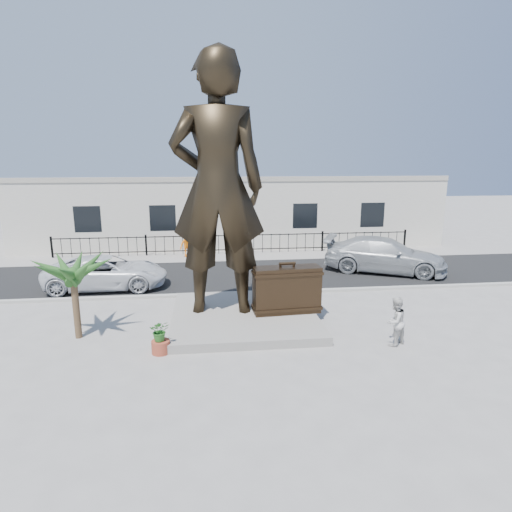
{
  "coord_description": "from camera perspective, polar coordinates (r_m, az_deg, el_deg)",
  "views": [
    {
      "loc": [
        -1.76,
        -13.29,
        5.84
      ],
      "look_at": [
        0.0,
        2.0,
        2.3
      ],
      "focal_mm": 30.0,
      "sensor_mm": 36.0,
      "label": 1
    }
  ],
  "objects": [
    {
      "name": "building",
      "position": [
        30.56,
        -3.23,
        6.1
      ],
      "size": [
        28.0,
        7.0,
        4.4
      ],
      "primitive_type": "cube",
      "color": "silver",
      "rests_on": "ground"
    },
    {
      "name": "car_white",
      "position": [
        20.64,
        -19.27,
        -2.05
      ],
      "size": [
        5.42,
        2.6,
        1.49
      ],
      "primitive_type": "imported",
      "rotation": [
        0.0,
        0.0,
        1.6
      ],
      "color": "silver",
      "rests_on": "street"
    },
    {
      "name": "tourist",
      "position": [
        14.37,
        18.05,
        -8.29
      ],
      "size": [
        0.97,
        0.91,
        1.58
      ],
      "primitive_type": "imported",
      "rotation": [
        0.0,
        0.0,
        3.68
      ],
      "color": "silver",
      "rests_on": "ground"
    },
    {
      "name": "far_sidewalk",
      "position": [
        26.02,
        -2.51,
        -0.01
      ],
      "size": [
        40.0,
        2.5,
        0.02
      ],
      "primitive_type": "cube",
      "color": "#9E9991",
      "rests_on": "ground"
    },
    {
      "name": "shrub",
      "position": [
        13.47,
        -12.69,
        -9.68
      ],
      "size": [
        0.65,
        0.58,
        0.66
      ],
      "primitive_type": "imported",
      "rotation": [
        0.0,
        0.0,
        0.11
      ],
      "color": "#266320",
      "rests_on": "planter"
    },
    {
      "name": "suitcase",
      "position": [
        15.65,
        4.12,
        -4.5
      ],
      "size": [
        2.47,
        0.94,
        1.71
      ],
      "primitive_type": "cube",
      "rotation": [
        0.0,
        0.0,
        0.07
      ],
      "color": "black",
      "rests_on": "plinth"
    },
    {
      "name": "street",
      "position": [
        22.15,
        -1.77,
        -2.33
      ],
      "size": [
        40.0,
        7.0,
        0.01
      ],
      "primitive_type": "cube",
      "color": "black",
      "rests_on": "ground"
    },
    {
      "name": "curb",
      "position": [
        18.79,
        -0.87,
        -4.96
      ],
      "size": [
        40.0,
        0.25,
        0.12
      ],
      "primitive_type": "cube",
      "color": "#A5A399",
      "rests_on": "ground"
    },
    {
      "name": "fence",
      "position": [
        26.67,
        -2.65,
        1.61
      ],
      "size": [
        22.0,
        0.1,
        1.2
      ],
      "primitive_type": "cube",
      "color": "black",
      "rests_on": "ground"
    },
    {
      "name": "statue",
      "position": [
        15.25,
        -5.18,
        9.16
      ],
      "size": [
        3.46,
        2.39,
        9.09
      ],
      "primitive_type": "imported",
      "rotation": [
        0.0,
        0.0,
        3.07
      ],
      "color": "black",
      "rests_on": "plinth"
    },
    {
      "name": "worker",
      "position": [
        25.96,
        -9.19,
        1.56
      ],
      "size": [
        1.14,
        1.0,
        1.53
      ],
      "primitive_type": "imported",
      "rotation": [
        0.0,
        0.0,
        0.55
      ],
      "color": "orange",
      "rests_on": "far_sidewalk"
    },
    {
      "name": "ground",
      "position": [
        14.63,
        0.91,
        -10.58
      ],
      "size": [
        100.0,
        100.0,
        0.0
      ],
      "primitive_type": "plane",
      "color": "#9E9991",
      "rests_on": "ground"
    },
    {
      "name": "car_silver",
      "position": [
        23.26,
        16.77,
        0.13
      ],
      "size": [
        6.62,
        4.85,
        1.78
      ],
      "primitive_type": "imported",
      "rotation": [
        0.0,
        0.0,
        1.14
      ],
      "color": "#A4A7A9",
      "rests_on": "street"
    },
    {
      "name": "plinth",
      "position": [
        15.9,
        -1.6,
        -8.02
      ],
      "size": [
        5.2,
        5.2,
        0.3
      ],
      "primitive_type": "cube",
      "color": "gray",
      "rests_on": "ground"
    },
    {
      "name": "palm_tree",
      "position": [
        15.66,
        -22.52,
        -9.99
      ],
      "size": [
        1.8,
        1.8,
        3.2
      ],
      "primitive_type": null,
      "color": "#234C1B",
      "rests_on": "ground"
    },
    {
      "name": "planter",
      "position": [
        13.68,
        -12.58,
        -11.73
      ],
      "size": [
        0.56,
        0.56,
        0.4
      ],
      "primitive_type": "cylinder",
      "color": "#9B3E29",
      "rests_on": "ground"
    }
  ]
}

